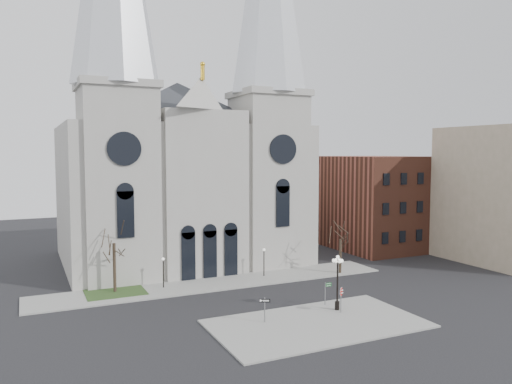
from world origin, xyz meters
name	(u,v)px	position (x,y,z in m)	size (l,w,h in m)	color
ground	(260,312)	(0.00, 0.00, 0.00)	(160.00, 160.00, 0.00)	black
sidewalk_near	(317,324)	(3.00, -5.00, 0.07)	(18.00, 10.00, 0.14)	gray
sidewalk_far	(218,283)	(0.00, 11.00, 0.07)	(40.00, 6.00, 0.14)	gray
grass_patch	(115,292)	(-11.00, 12.00, 0.09)	(6.00, 5.00, 0.18)	#2C481F
cathedral	(185,123)	(0.00, 22.86, 18.48)	(33.00, 26.66, 54.00)	#A09C95
bg_building_brick	(373,201)	(30.00, 22.00, 7.00)	(14.00, 18.00, 14.00)	brown
bg_building_tan	(498,195)	(38.00, 6.00, 9.00)	(10.00, 14.00, 18.00)	tan
tree_left	(114,240)	(-11.00, 12.00, 5.58)	(3.20, 3.20, 7.50)	black
tree_right	(341,237)	(15.00, 9.00, 4.47)	(3.20, 3.20, 6.00)	black
ped_lamp_left	(163,267)	(-6.00, 11.50, 2.33)	(0.32, 0.32, 3.26)	black
ped_lamp_right	(264,257)	(6.00, 11.50, 2.33)	(0.32, 0.32, 3.26)	black
stop_sign	(341,294)	(6.41, -3.55, 1.82)	(0.81, 0.28, 2.35)	slate
globe_lamp	(338,276)	(6.56, -2.75, 3.33)	(1.27, 1.27, 5.08)	black
one_way_sign	(265,306)	(-0.97, -2.96, 1.59)	(0.87, 0.43, 2.14)	slate
street_name_sign	(326,291)	(6.47, -1.00, 1.43)	(0.69, 0.11, 2.17)	slate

